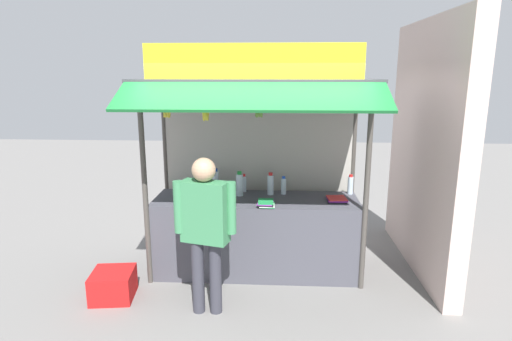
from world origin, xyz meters
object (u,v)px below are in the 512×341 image
at_px(water_bottle_far_left, 244,183).
at_px(banana_bunch_leftmost, 259,110).
at_px(banana_bunch_inner_right, 167,110).
at_px(water_bottle_far_right, 240,184).
at_px(magazine_stack_center, 266,204).
at_px(water_bottle_back_left, 216,181).
at_px(water_bottle_mid_right, 270,184).
at_px(water_bottle_mid_left, 350,185).
at_px(banana_bunch_rightmost, 206,114).
at_px(water_bottle_right, 284,186).
at_px(plastic_crate, 113,285).
at_px(magazine_stack_front_left, 337,199).
at_px(vendor_person, 205,222).

height_order(water_bottle_far_left, banana_bunch_leftmost, banana_bunch_leftmost).
relative_size(banana_bunch_leftmost, banana_bunch_inner_right, 0.97).
distance_m(water_bottle_far_right, banana_bunch_leftmost, 1.17).
distance_m(magazine_stack_center, banana_bunch_inner_right, 1.50).
bearing_deg(water_bottle_far_right, water_bottle_back_left, 149.67).
height_order(water_bottle_back_left, water_bottle_mid_right, water_bottle_back_left).
relative_size(water_bottle_mid_left, banana_bunch_rightmost, 0.83).
bearing_deg(water_bottle_right, banana_bunch_leftmost, -111.12).
bearing_deg(water_bottle_far_right, banana_bunch_leftmost, -66.32).
bearing_deg(plastic_crate, water_bottle_mid_left, 21.03).
bearing_deg(water_bottle_mid_right, banana_bunch_leftmost, -99.22).
distance_m(water_bottle_mid_right, water_bottle_far_right, 0.38).
xyz_separation_m(water_bottle_back_left, magazine_stack_front_left, (1.49, -0.35, -0.12)).
relative_size(water_bottle_back_left, banana_bunch_leftmost, 1.13).
xyz_separation_m(water_bottle_right, banana_bunch_rightmost, (-0.83, -0.71, 0.96)).
bearing_deg(vendor_person, banana_bunch_inner_right, 148.56).
bearing_deg(water_bottle_back_left, banana_bunch_leftmost, -53.48).
relative_size(water_bottle_far_left, water_bottle_mid_right, 0.81).
xyz_separation_m(water_bottle_back_left, banana_bunch_leftmost, (0.59, -0.80, 0.97)).
distance_m(water_bottle_right, banana_bunch_inner_right, 1.73).
relative_size(water_bottle_back_left, banana_bunch_rightmost, 0.99).
bearing_deg(water_bottle_right, water_bottle_far_right, -169.70).
bearing_deg(vendor_person, water_bottle_mid_right, 77.21).
bearing_deg(vendor_person, banana_bunch_rightmost, 111.36).
bearing_deg(magazine_stack_center, banana_bunch_inner_right, -168.83).
bearing_deg(water_bottle_far_left, vendor_person, -102.06).
height_order(water_bottle_mid_right, magazine_stack_front_left, water_bottle_mid_right).
bearing_deg(banana_bunch_rightmost, banana_bunch_leftmost, -0.01).
relative_size(water_bottle_right, vendor_person, 0.14).
height_order(vendor_person, plastic_crate, vendor_person).
height_order(magazine_stack_center, plastic_crate, magazine_stack_center).
xyz_separation_m(banana_bunch_inner_right, vendor_person, (0.46, -0.48, -1.05)).
bearing_deg(water_bottle_mid_left, water_bottle_mid_right, -175.10).
bearing_deg(water_bottle_mid_right, water_bottle_back_left, 170.33).
bearing_deg(magazine_stack_front_left, water_bottle_back_left, 166.96).
bearing_deg(magazine_stack_front_left, vendor_person, -146.36).
relative_size(water_bottle_far_right, magazine_stack_center, 1.25).
xyz_separation_m(water_bottle_right, magazine_stack_center, (-0.20, -0.50, -0.08)).
bearing_deg(magazine_stack_center, magazine_stack_front_left, 16.52).
xyz_separation_m(water_bottle_mid_right, magazine_stack_center, (-0.04, -0.47, -0.10)).
relative_size(water_bottle_far_left, vendor_person, 0.14).
distance_m(water_bottle_far_left, banana_bunch_inner_right, 1.47).
bearing_deg(magazine_stack_front_left, water_bottle_far_left, 162.90).
bearing_deg(vendor_person, water_bottle_far_left, 93.03).
relative_size(magazine_stack_front_left, plastic_crate, 0.57).
height_order(water_bottle_mid_right, plastic_crate, water_bottle_mid_right).
bearing_deg(water_bottle_mid_left, plastic_crate, -158.97).
bearing_deg(plastic_crate, banana_bunch_leftmost, 9.59).
relative_size(water_bottle_mid_right, water_bottle_right, 1.23).
bearing_deg(plastic_crate, banana_bunch_rightmost, 14.64).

